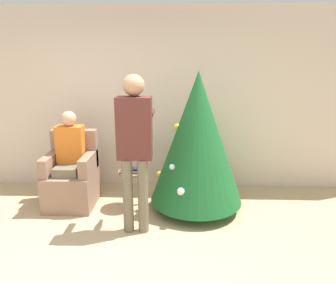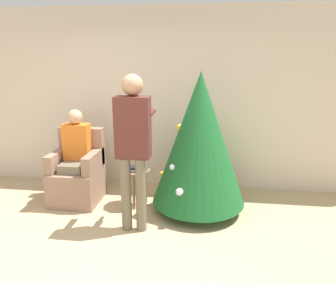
{
  "view_description": "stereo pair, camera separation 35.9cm",
  "coord_description": "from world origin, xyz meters",
  "px_view_note": "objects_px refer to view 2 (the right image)",
  "views": [
    {
      "loc": [
        0.73,
        -2.68,
        2.03
      ],
      "look_at": [
        0.59,
        1.08,
        1.01
      ],
      "focal_mm": 35.0,
      "sensor_mm": 36.0,
      "label": 1
    },
    {
      "loc": [
        1.08,
        -2.65,
        2.03
      ],
      "look_at": [
        0.59,
        1.08,
        1.01
      ],
      "focal_mm": 35.0,
      "sensor_mm": 36.0,
      "label": 2
    }
  ],
  "objects_px": {
    "christmas_tree": "(200,139)",
    "side_stool": "(136,176)",
    "person_seated": "(75,152)",
    "person_standing": "(133,139)",
    "armchair": "(78,175)"
  },
  "relations": [
    {
      "from": "armchair",
      "to": "person_standing",
      "type": "distance_m",
      "value": 1.38
    },
    {
      "from": "side_stool",
      "to": "person_standing",
      "type": "bearing_deg",
      "value": -78.16
    },
    {
      "from": "christmas_tree",
      "to": "armchair",
      "type": "distance_m",
      "value": 1.81
    },
    {
      "from": "person_seated",
      "to": "armchair",
      "type": "bearing_deg",
      "value": 90.0
    },
    {
      "from": "person_seated",
      "to": "person_standing",
      "type": "relative_size",
      "value": 0.71
    },
    {
      "from": "person_standing",
      "to": "christmas_tree",
      "type": "bearing_deg",
      "value": 37.49
    },
    {
      "from": "armchair",
      "to": "person_seated",
      "type": "bearing_deg",
      "value": -90.0
    },
    {
      "from": "christmas_tree",
      "to": "side_stool",
      "type": "xyz_separation_m",
      "value": [
        -0.85,
        0.03,
        -0.56
      ]
    },
    {
      "from": "christmas_tree",
      "to": "person_standing",
      "type": "height_order",
      "value": "christmas_tree"
    },
    {
      "from": "armchair",
      "to": "person_standing",
      "type": "xyz_separation_m",
      "value": [
        0.97,
        -0.65,
        0.73
      ]
    },
    {
      "from": "christmas_tree",
      "to": "side_stool",
      "type": "relative_size",
      "value": 3.57
    },
    {
      "from": "christmas_tree",
      "to": "side_stool",
      "type": "bearing_deg",
      "value": 177.76
    },
    {
      "from": "person_seated",
      "to": "person_standing",
      "type": "height_order",
      "value": "person_standing"
    },
    {
      "from": "armchair",
      "to": "side_stool",
      "type": "bearing_deg",
      "value": -3.66
    },
    {
      "from": "person_seated",
      "to": "person_standing",
      "type": "xyz_separation_m",
      "value": [
        0.97,
        -0.62,
        0.38
      ]
    }
  ]
}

